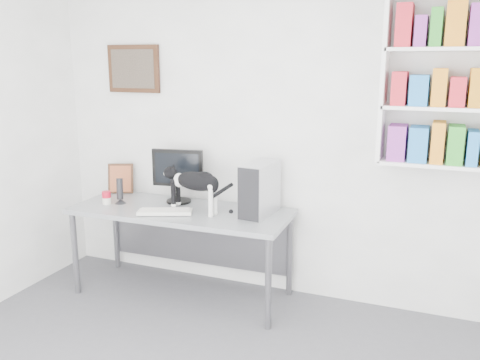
# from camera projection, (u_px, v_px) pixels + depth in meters

# --- Properties ---
(room) EXTENTS (4.01, 4.01, 2.70)m
(room) POSITION_uv_depth(u_px,v_px,m) (140.00, 195.00, 2.43)
(room) COLOR #4D4C51
(room) RESTS_ON ground
(bookshelf) EXTENTS (1.03, 0.28, 1.24)m
(bookshelf) POSITION_uv_depth(u_px,v_px,m) (460.00, 79.00, 3.48)
(bookshelf) COLOR white
(bookshelf) RESTS_ON room
(wall_art) EXTENTS (0.52, 0.04, 0.42)m
(wall_art) POSITION_uv_depth(u_px,v_px,m) (134.00, 69.00, 4.55)
(wall_art) COLOR #442916
(wall_art) RESTS_ON room
(desk) EXTENTS (1.85, 0.75, 0.76)m
(desk) POSITION_uv_depth(u_px,v_px,m) (182.00, 252.00, 4.33)
(desk) COLOR gray
(desk) RESTS_ON room
(monitor) EXTENTS (0.48, 0.29, 0.48)m
(monitor) POSITION_uv_depth(u_px,v_px,m) (178.00, 176.00, 4.39)
(monitor) COLOR black
(monitor) RESTS_ON desk
(keyboard) EXTENTS (0.46, 0.32, 0.03)m
(keyboard) POSITION_uv_depth(u_px,v_px,m) (165.00, 212.00, 4.11)
(keyboard) COLOR beige
(keyboard) RESTS_ON desk
(pc_tower) EXTENTS (0.22, 0.44, 0.42)m
(pc_tower) POSITION_uv_depth(u_px,v_px,m) (260.00, 189.00, 4.05)
(pc_tower) COLOR #B7B7BC
(pc_tower) RESTS_ON desk
(speaker) EXTENTS (0.13, 0.13, 0.23)m
(speaker) POSITION_uv_depth(u_px,v_px,m) (120.00, 191.00, 4.38)
(speaker) COLOR black
(speaker) RESTS_ON desk
(leaning_print) EXTENTS (0.25, 0.17, 0.29)m
(leaning_print) POSITION_uv_depth(u_px,v_px,m) (121.00, 178.00, 4.72)
(leaning_print) COLOR #442916
(leaning_print) RESTS_ON desk
(soup_can) EXTENTS (0.09, 0.09, 0.11)m
(soup_can) POSITION_uv_depth(u_px,v_px,m) (107.00, 198.00, 4.38)
(soup_can) COLOR red
(soup_can) RESTS_ON desk
(cat) EXTENTS (0.59, 0.22, 0.36)m
(cat) POSITION_uv_depth(u_px,v_px,m) (195.00, 192.00, 4.09)
(cat) COLOR black
(cat) RESTS_ON desk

